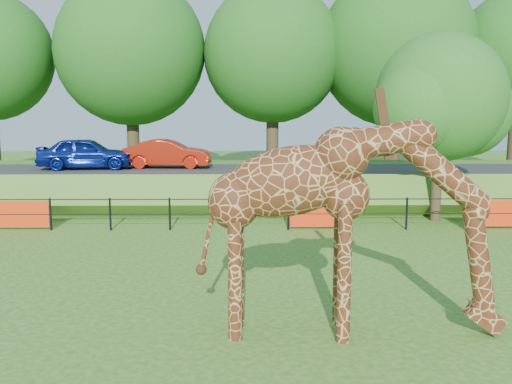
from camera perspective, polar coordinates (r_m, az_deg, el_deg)
ground at (r=11.63m, az=-4.12°, el=-12.10°), size 90.00×90.00×0.00m
giraffe at (r=10.25m, az=9.61°, el=-3.62°), size 5.52×1.29×3.91m
perimeter_fence at (r=19.21m, az=-2.70°, el=-2.20°), size 28.07×0.10×1.10m
embankment at (r=26.61m, az=-2.12°, el=0.95°), size 40.00×9.00×1.30m
road at (r=25.03m, az=-2.22°, el=2.13°), size 40.00×5.00×0.12m
car_blue at (r=26.27m, az=-16.65°, el=3.74°), size 4.27×2.10×1.40m
car_red at (r=25.99m, az=-8.82°, el=3.80°), size 3.91×1.51×1.27m
visitor at (r=19.94m, az=8.28°, el=-1.23°), size 0.66×0.55×1.56m
tree_east at (r=21.64m, az=18.17°, el=8.51°), size 5.40×4.71×6.76m
bg_tree_line at (r=33.05m, az=1.49°, el=13.76°), size 37.30×8.80×11.82m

